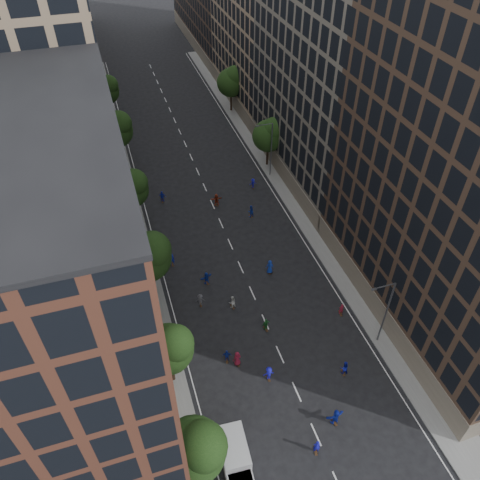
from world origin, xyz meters
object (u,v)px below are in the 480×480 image
Objects in this scene: streetlamp_near at (385,310)px; skater_2 at (344,368)px; skater_1 at (317,447)px; streetlamp_far at (270,147)px; cargo_van at (235,457)px.

streetlamp_near is 7.09m from skater_2.
skater_2 is at bearing -154.18° from streetlamp_near.
streetlamp_near is at bearing -123.11° from skater_1.
streetlamp_far is at bearing 90.00° from streetlamp_near.
skater_2 reaches higher than skater_1.
cargo_van reaches higher than skater_2.
cargo_van is at bearing -156.78° from streetlamp_near.
cargo_van is 3.03× the size of skater_2.
streetlamp_near reaches higher than skater_1.
skater_1 is (-11.01, -41.85, -4.31)m from streetlamp_far.
cargo_van is at bearing 32.43° from skater_2.
streetlamp_near is 5.21× the size of skater_2.
cargo_van is at bearing -114.00° from streetlamp_far.
skater_2 is (13.08, 5.33, -0.57)m from cargo_van.
streetlamp_near reaches higher than cargo_van.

